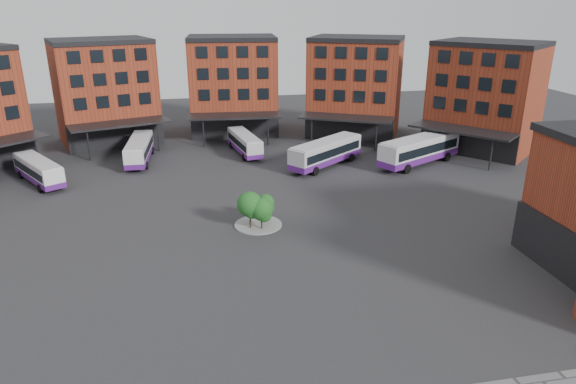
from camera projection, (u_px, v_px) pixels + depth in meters
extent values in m
plane|color=#28282B|center=(253.00, 296.00, 36.16)|extent=(160.00, 160.00, 0.00)
cylinder|color=black|center=(38.00, 155.00, 62.17)|extent=(0.20, 0.20, 4.00)
cube|color=maroon|center=(106.00, 93.00, 73.70)|extent=(15.55, 13.69, 14.00)
cube|color=black|center=(117.00, 134.00, 71.52)|extent=(12.45, 4.71, 4.00)
cube|color=black|center=(99.00, 41.00, 71.14)|extent=(15.65, 13.97, 0.60)
cube|color=black|center=(111.00, 83.00, 68.83)|extent=(10.87, 3.87, 8.00)
cube|color=black|center=(120.00, 124.00, 68.91)|extent=(13.72, 8.39, 0.25)
cylinder|color=black|center=(89.00, 146.00, 66.03)|extent=(0.20, 0.20, 4.00)
cylinder|color=black|center=(158.00, 137.00, 70.27)|extent=(0.20, 0.20, 4.00)
cube|color=maroon|center=(233.00, 87.00, 79.23)|extent=(13.67, 10.88, 14.00)
cube|color=black|center=(235.00, 126.00, 76.48)|extent=(13.00, 1.41, 4.00)
cube|color=black|center=(231.00, 38.00, 76.67)|extent=(13.69, 11.18, 0.60)
cube|color=black|center=(233.00, 77.00, 73.76)|extent=(11.42, 0.95, 8.00)
cube|color=black|center=(235.00, 116.00, 73.59)|extent=(13.28, 5.30, 0.25)
cylinder|color=black|center=(203.00, 133.00, 72.11)|extent=(0.20, 0.20, 4.00)
cylinder|color=black|center=(268.00, 132.00, 73.13)|extent=(0.20, 0.20, 4.00)
cube|color=maroon|center=(355.00, 88.00, 77.82)|extent=(16.12, 14.81, 14.00)
cube|color=black|center=(348.00, 128.00, 75.21)|extent=(11.81, 6.35, 4.00)
cube|color=black|center=(357.00, 38.00, 75.25)|extent=(16.26, 15.08, 0.60)
cube|color=black|center=(350.00, 78.00, 72.50)|extent=(10.26, 5.33, 8.00)
cube|color=black|center=(346.00, 118.00, 72.39)|extent=(13.58, 9.82, 0.25)
cylinder|color=black|center=(312.00, 132.00, 72.66)|extent=(0.20, 0.20, 4.00)
cylinder|color=black|center=(376.00, 137.00, 70.29)|extent=(0.20, 0.20, 4.00)
cube|color=maroon|center=(485.00, 99.00, 69.68)|extent=(16.02, 16.39, 14.00)
cube|color=black|center=(467.00, 142.00, 67.91)|extent=(8.74, 10.28, 4.00)
cube|color=black|center=(493.00, 43.00, 67.12)|extent=(16.25, 16.58, 0.60)
cube|color=black|center=(473.00, 87.00, 65.24)|extent=(7.47, 8.86, 8.00)
cube|color=black|center=(462.00, 130.00, 65.50)|extent=(11.73, 12.79, 0.25)
cylinder|color=black|center=(421.00, 142.00, 67.59)|extent=(0.20, 0.20, 4.00)
cylinder|color=black|center=(491.00, 155.00, 62.21)|extent=(0.20, 0.20, 4.00)
cube|color=black|center=(565.00, 255.00, 37.66)|extent=(0.40, 12.00, 4.00)
cylinder|color=gray|center=(258.00, 225.00, 47.53)|extent=(4.40, 4.40, 0.12)
cylinder|color=#332114|center=(250.00, 220.00, 46.55)|extent=(0.14, 0.14, 1.72)
sphere|color=#1C561F|center=(250.00, 204.00, 46.01)|extent=(2.30, 2.30, 2.30)
sphere|color=#1C561F|center=(252.00, 210.00, 46.09)|extent=(1.61, 1.61, 1.61)
cylinder|color=#332114|center=(266.00, 215.00, 48.00)|extent=(0.14, 0.14, 1.38)
sphere|color=#1C561F|center=(265.00, 203.00, 47.56)|extent=(1.68, 1.68, 1.68)
sphere|color=#1C561F|center=(268.00, 208.00, 47.61)|extent=(1.18, 1.18, 1.18)
cylinder|color=#332114|center=(262.00, 222.00, 46.41)|extent=(0.14, 0.14, 1.45)
sphere|color=#1C561F|center=(261.00, 209.00, 45.95)|extent=(2.11, 2.11, 2.11)
sphere|color=#1C561F|center=(264.00, 214.00, 46.00)|extent=(1.48, 1.48, 1.48)
cube|color=white|center=(38.00, 170.00, 58.01)|extent=(7.22, 9.52, 2.20)
cube|color=black|center=(38.00, 168.00, 57.96)|extent=(6.84, 8.89, 0.85)
cube|color=silver|center=(37.00, 160.00, 57.61)|extent=(6.93, 9.14, 0.11)
cube|color=black|center=(24.00, 159.00, 61.22)|extent=(1.67, 1.13, 0.99)
cube|color=#581C80|center=(40.00, 176.00, 58.29)|extent=(7.27, 9.58, 0.63)
cylinder|color=black|center=(20.00, 175.00, 59.83)|extent=(0.71, 0.90, 0.90)
cylinder|color=black|center=(40.00, 171.00, 61.28)|extent=(0.71, 0.90, 0.90)
cylinder|color=black|center=(40.00, 188.00, 55.54)|extent=(0.71, 0.90, 0.90)
cylinder|color=black|center=(61.00, 184.00, 56.99)|extent=(0.71, 0.90, 0.90)
cube|color=silver|center=(139.00, 149.00, 65.71)|extent=(2.92, 10.61, 2.34)
cube|color=black|center=(139.00, 148.00, 65.65)|extent=(2.94, 9.78, 0.91)
cube|color=silver|center=(138.00, 140.00, 65.29)|extent=(2.80, 10.19, 0.11)
cube|color=black|center=(144.00, 137.00, 70.42)|extent=(2.03, 0.22, 1.05)
cube|color=#581C80|center=(140.00, 155.00, 66.01)|extent=(2.96, 10.65, 0.67)
cylinder|color=black|center=(134.00, 151.00, 69.10)|extent=(0.33, 0.97, 0.95)
cylinder|color=black|center=(152.00, 151.00, 69.41)|extent=(0.33, 0.97, 0.95)
cylinder|color=black|center=(127.00, 166.00, 62.87)|extent=(0.33, 0.97, 0.95)
cylinder|color=black|center=(147.00, 165.00, 63.18)|extent=(0.33, 0.97, 0.95)
cube|color=silver|center=(245.00, 142.00, 69.25)|extent=(3.87, 9.92, 2.16)
cube|color=black|center=(245.00, 141.00, 69.20)|extent=(3.79, 9.17, 0.84)
cube|color=silver|center=(244.00, 134.00, 68.86)|extent=(3.72, 9.52, 0.11)
cube|color=black|center=(235.00, 133.00, 73.33)|extent=(1.86, 0.45, 0.97)
cube|color=#581C80|center=(245.00, 148.00, 69.52)|extent=(3.92, 9.97, 0.62)
cylinder|color=black|center=(231.00, 145.00, 71.99)|extent=(0.42, 0.91, 0.88)
cylinder|color=black|center=(246.00, 144.00, 72.73)|extent=(0.42, 0.91, 0.88)
cylinder|color=black|center=(244.00, 157.00, 66.57)|extent=(0.42, 0.91, 0.88)
cylinder|color=black|center=(260.00, 156.00, 67.31)|extent=(0.42, 0.91, 0.88)
cube|color=silver|center=(326.00, 152.00, 63.87)|extent=(10.77, 9.21, 2.58)
cube|color=black|center=(326.00, 150.00, 63.80)|extent=(10.08, 8.69, 1.00)
cube|color=silver|center=(326.00, 141.00, 63.39)|extent=(10.34, 8.84, 0.13)
cube|color=black|center=(352.00, 141.00, 67.80)|extent=(1.47, 1.84, 1.16)
cube|color=#581C80|center=(326.00, 159.00, 64.19)|extent=(10.83, 9.27, 0.74)
cylinder|color=black|center=(335.00, 154.00, 67.77)|extent=(1.03, 0.90, 1.05)
cylinder|color=black|center=(351.00, 158.00, 66.14)|extent=(1.03, 0.90, 1.05)
cylinder|color=black|center=(299.00, 167.00, 62.54)|extent=(1.03, 0.90, 1.05)
cylinder|color=black|center=(315.00, 171.00, 60.91)|extent=(1.03, 0.90, 1.05)
cube|color=silver|center=(420.00, 149.00, 64.47)|extent=(12.48, 8.47, 2.81)
cube|color=black|center=(420.00, 147.00, 64.40)|extent=(11.62, 8.05, 1.09)
cube|color=silver|center=(421.00, 138.00, 63.96)|extent=(11.98, 8.13, 0.14)
cube|color=black|center=(449.00, 139.00, 68.03)|extent=(1.25, 2.21, 1.26)
cube|color=#581C80|center=(419.00, 157.00, 64.82)|extent=(12.54, 8.52, 0.80)
cylinder|color=black|center=(429.00, 152.00, 68.40)|extent=(1.17, 0.84, 1.15)
cylinder|color=black|center=(447.00, 157.00, 66.32)|extent=(1.17, 0.84, 1.15)
cylinder|color=black|center=(389.00, 163.00, 63.65)|extent=(1.17, 0.84, 1.15)
cylinder|color=black|center=(407.00, 169.00, 61.56)|extent=(1.17, 0.84, 1.15)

